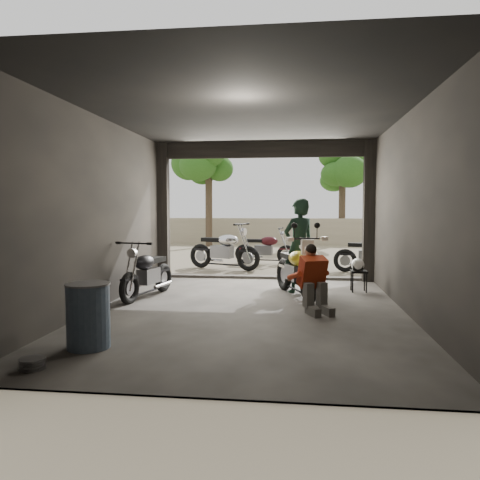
% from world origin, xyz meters
% --- Properties ---
extents(ground, '(80.00, 80.00, 0.00)m').
position_xyz_m(ground, '(0.00, 0.00, 0.00)').
color(ground, '#7A6D56').
rests_on(ground, ground).
extents(garage, '(7.00, 7.13, 3.20)m').
position_xyz_m(garage, '(0.00, 0.55, 1.28)').
color(garage, '#2D2B28').
rests_on(garage, ground).
extents(boundary_wall, '(18.00, 0.30, 1.20)m').
position_xyz_m(boundary_wall, '(0.00, 14.00, 0.60)').
color(boundary_wall, gray).
rests_on(boundary_wall, ground).
extents(tree_left, '(2.20, 2.20, 5.60)m').
position_xyz_m(tree_left, '(-3.00, 12.50, 3.99)').
color(tree_left, '#382B1E').
rests_on(tree_left, ground).
extents(tree_right, '(2.20, 2.20, 5.00)m').
position_xyz_m(tree_right, '(2.80, 14.00, 3.56)').
color(tree_right, '#382B1E').
rests_on(tree_right, ground).
extents(main_bike, '(1.31, 1.91, 1.18)m').
position_xyz_m(main_bike, '(0.75, 1.41, 0.59)').
color(main_bike, beige).
rests_on(main_bike, ground).
extents(left_bike, '(0.96, 1.70, 1.08)m').
position_xyz_m(left_bike, '(-2.00, 0.95, 0.54)').
color(left_bike, black).
rests_on(left_bike, ground).
extents(outside_bike_a, '(2.04, 1.40, 1.27)m').
position_xyz_m(outside_bike_a, '(-1.20, 5.09, 0.64)').
color(outside_bike_a, black).
rests_on(outside_bike_a, ground).
extents(outside_bike_b, '(1.69, 0.86, 1.10)m').
position_xyz_m(outside_bike_b, '(-0.16, 6.48, 0.55)').
color(outside_bike_b, '#3F0F14').
rests_on(outside_bike_b, ground).
extents(outside_bike_c, '(1.81, 1.05, 1.15)m').
position_xyz_m(outside_bike_c, '(2.70, 4.82, 0.57)').
color(outside_bike_c, black).
rests_on(outside_bike_c, ground).
extents(rider, '(0.81, 0.76, 1.87)m').
position_xyz_m(rider, '(0.81, 1.80, 0.93)').
color(rider, black).
rests_on(rider, ground).
extents(mechanic, '(0.79, 0.89, 1.07)m').
position_xyz_m(mechanic, '(1.06, -0.01, 0.53)').
color(mechanic, '#C03D19').
rests_on(mechanic, ground).
extents(stool, '(0.32, 0.32, 0.44)m').
position_xyz_m(stool, '(2.00, 1.98, 0.37)').
color(stool, black).
rests_on(stool, ground).
extents(helmet, '(0.30, 0.31, 0.25)m').
position_xyz_m(helmet, '(1.97, 1.94, 0.57)').
color(helmet, silver).
rests_on(helmet, stool).
extents(oil_drum, '(0.52, 0.52, 0.79)m').
position_xyz_m(oil_drum, '(-1.70, -2.22, 0.39)').
color(oil_drum, '#3D4F66').
rests_on(oil_drum, ground).
extents(sign_post, '(0.81, 0.08, 2.42)m').
position_xyz_m(sign_post, '(2.91, 4.63, 1.64)').
color(sign_post, black).
rests_on(sign_post, ground).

